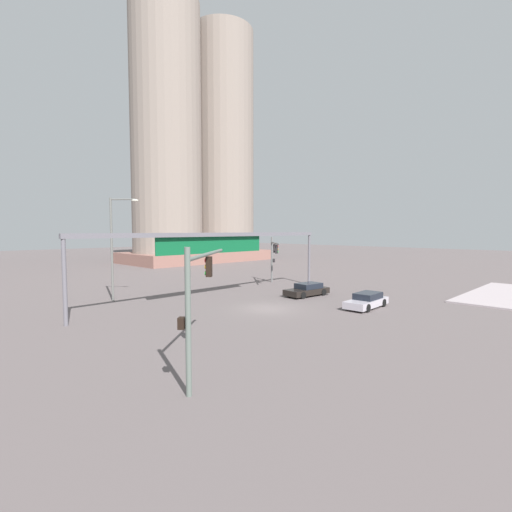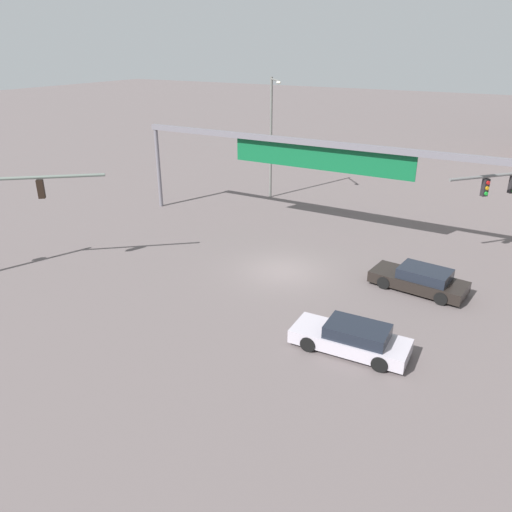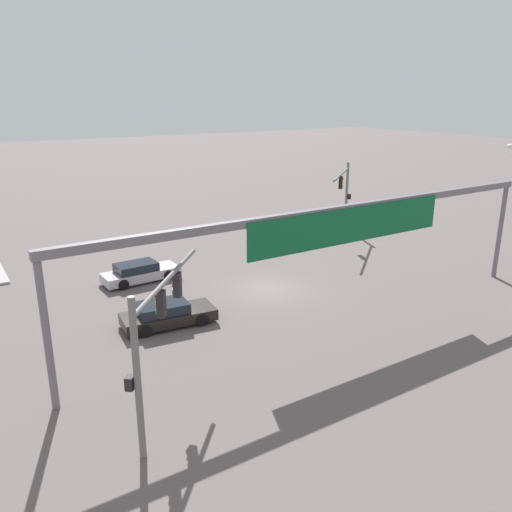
{
  "view_description": "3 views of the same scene",
  "coord_description": "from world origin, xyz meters",
  "px_view_note": "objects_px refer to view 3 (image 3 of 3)",
  "views": [
    {
      "loc": [
        -21.54,
        -19.85,
        6.22
      ],
      "look_at": [
        1.66,
        3.0,
        3.99
      ],
      "focal_mm": 26.07,
      "sensor_mm": 36.0,
      "label": 1
    },
    {
      "loc": [
        10.92,
        -21.89,
        11.34
      ],
      "look_at": [
        -0.48,
        -2.07,
        1.52
      ],
      "focal_mm": 34.87,
      "sensor_mm": 36.0,
      "label": 2
    },
    {
      "loc": [
        15.86,
        23.45,
        10.97
      ],
      "look_at": [
        1.42,
        0.87,
        2.54
      ],
      "focal_mm": 36.16,
      "sensor_mm": 36.0,
      "label": 3
    }
  ],
  "objects_px": {
    "traffic_signal_near_corner": "(344,187)",
    "sedan_car_waiting_far": "(167,314)",
    "sedan_car_approaching": "(140,272)",
    "traffic_signal_opposite_side": "(155,325)"
  },
  "relations": [
    {
      "from": "sedan_car_waiting_far",
      "to": "traffic_signal_near_corner",
      "type": "bearing_deg",
      "value": 30.68
    },
    {
      "from": "traffic_signal_opposite_side",
      "to": "sedan_car_waiting_far",
      "type": "bearing_deg",
      "value": 16.37
    },
    {
      "from": "sedan_car_approaching",
      "to": "traffic_signal_opposite_side",
      "type": "bearing_deg",
      "value": -109.78
    },
    {
      "from": "traffic_signal_opposite_side",
      "to": "sedan_car_waiting_far",
      "type": "height_order",
      "value": "traffic_signal_opposite_side"
    },
    {
      "from": "sedan_car_waiting_far",
      "to": "traffic_signal_opposite_side",
      "type": "bearing_deg",
      "value": -108.49
    },
    {
      "from": "traffic_signal_opposite_side",
      "to": "sedan_car_approaching",
      "type": "relative_size",
      "value": 1.16
    },
    {
      "from": "traffic_signal_near_corner",
      "to": "sedan_car_approaching",
      "type": "relative_size",
      "value": 1.23
    },
    {
      "from": "traffic_signal_near_corner",
      "to": "sedan_car_approaching",
      "type": "xyz_separation_m",
      "value": [
        18.18,
        1.99,
        -3.25
      ]
    },
    {
      "from": "traffic_signal_near_corner",
      "to": "sedan_car_waiting_far",
      "type": "xyz_separation_m",
      "value": [
        19.27,
        8.74,
        -3.25
      ]
    },
    {
      "from": "sedan_car_approaching",
      "to": "sedan_car_waiting_far",
      "type": "bearing_deg",
      "value": -101.35
    }
  ]
}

